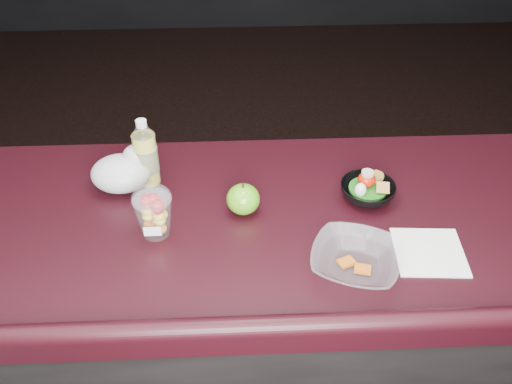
% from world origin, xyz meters
% --- Properties ---
extents(counter, '(4.06, 0.71, 1.02)m').
position_xyz_m(counter, '(0.00, 0.30, 0.51)').
color(counter, black).
rests_on(counter, ground).
extents(lemonade_bottle, '(0.06, 0.06, 0.19)m').
position_xyz_m(lemonade_bottle, '(-0.19, 0.47, 1.10)').
color(lemonade_bottle, yellow).
rests_on(lemonade_bottle, counter).
extents(fruit_cup, '(0.09, 0.09, 0.13)m').
position_xyz_m(fruit_cup, '(-0.15, 0.26, 1.09)').
color(fruit_cup, white).
rests_on(fruit_cup, counter).
extents(green_apple, '(0.09, 0.09, 0.09)m').
position_xyz_m(green_apple, '(0.06, 0.33, 1.06)').
color(green_apple, '#2E8C10').
rests_on(green_apple, counter).
extents(plastic_bag, '(0.16, 0.13, 0.12)m').
position_xyz_m(plastic_bag, '(-0.25, 0.44, 1.07)').
color(plastic_bag, silver).
rests_on(plastic_bag, counter).
extents(snack_bowl, '(0.16, 0.16, 0.08)m').
position_xyz_m(snack_bowl, '(0.38, 0.37, 1.05)').
color(snack_bowl, black).
rests_on(snack_bowl, counter).
extents(takeout_bowl, '(0.26, 0.26, 0.05)m').
position_xyz_m(takeout_bowl, '(0.31, 0.12, 1.04)').
color(takeout_bowl, silver).
rests_on(takeout_bowl, counter).
extents(paper_napkin, '(0.17, 0.17, 0.00)m').
position_xyz_m(paper_napkin, '(0.49, 0.16, 1.02)').
color(paper_napkin, white).
rests_on(paper_napkin, counter).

